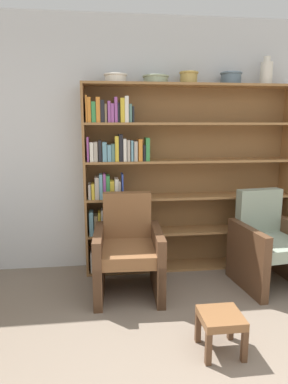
# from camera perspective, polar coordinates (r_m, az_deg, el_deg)

# --- Properties ---
(wall_back) EXTENTS (12.00, 0.06, 2.75)m
(wall_back) POSITION_cam_1_polar(r_m,az_deg,el_deg) (3.97, 7.04, 7.58)
(wall_back) COLOR silver
(wall_back) RESTS_ON ground
(bookshelf) EXTENTS (2.30, 0.30, 2.04)m
(bookshelf) POSITION_cam_1_polar(r_m,az_deg,el_deg) (3.78, 3.79, 1.78)
(bookshelf) COLOR olive
(bookshelf) RESTS_ON ground
(bowl_copper) EXTENTS (0.24, 0.24, 0.09)m
(bowl_copper) POSITION_cam_1_polar(r_m,az_deg,el_deg) (3.68, -4.75, 18.47)
(bowl_copper) COLOR silver
(bowl_copper) RESTS_ON bookshelf
(bowl_terracotta) EXTENTS (0.28, 0.28, 0.08)m
(bowl_terracotta) POSITION_cam_1_polar(r_m,az_deg,el_deg) (3.72, 1.97, 18.34)
(bowl_terracotta) COLOR gray
(bowl_terracotta) RESTS_ON bookshelf
(bowl_sage) EXTENTS (0.20, 0.20, 0.12)m
(bowl_sage) POSITION_cam_1_polar(r_m,az_deg,el_deg) (3.79, 7.47, 18.47)
(bowl_sage) COLOR tan
(bowl_sage) RESTS_ON bookshelf
(bowl_stoneware) EXTENTS (0.23, 0.23, 0.12)m
(bowl_stoneware) POSITION_cam_1_polar(r_m,az_deg,el_deg) (3.93, 14.30, 17.99)
(bowl_stoneware) COLOR slate
(bowl_stoneware) RESTS_ON bookshelf
(vase_tall) EXTENTS (0.13, 0.13, 0.29)m
(vase_tall) POSITION_cam_1_polar(r_m,az_deg,el_deg) (4.09, 19.73, 18.23)
(vase_tall) COLOR silver
(vase_tall) RESTS_ON bookshelf
(armchair_leather) EXTENTS (0.67, 0.71, 0.95)m
(armchair_leather) POSITION_cam_1_polar(r_m,az_deg,el_deg) (3.37, -2.66, -9.77)
(armchair_leather) COLOR brown
(armchair_leather) RESTS_ON ground
(armchair_cushioned) EXTENTS (0.72, 0.76, 0.95)m
(armchair_cushioned) POSITION_cam_1_polar(r_m,az_deg,el_deg) (3.75, 20.12, -8.22)
(armchair_cushioned) COLOR brown
(armchair_cushioned) RESTS_ON ground
(footstool) EXTENTS (0.30, 0.30, 0.30)m
(footstool) POSITION_cam_1_polar(r_m,az_deg,el_deg) (2.68, 12.69, -20.36)
(footstool) COLOR brown
(footstool) RESTS_ON ground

